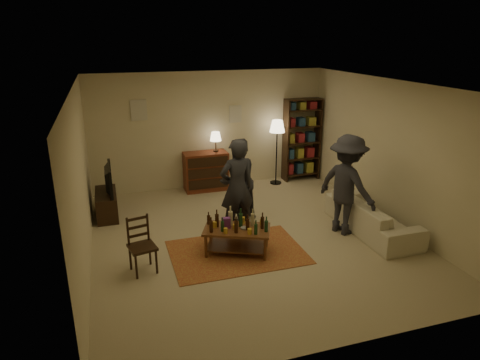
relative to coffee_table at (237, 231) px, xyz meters
name	(u,v)px	position (x,y,z in m)	size (l,w,h in m)	color
floor	(252,238)	(0.42, 0.44, -0.40)	(6.00, 6.00, 0.00)	#C6B793
room_shell	(182,112)	(-0.23, 3.42, 1.41)	(6.00, 6.00, 6.00)	beige
rug	(237,252)	(0.00, 0.00, -0.39)	(2.20, 1.50, 0.01)	maroon
coffee_table	(237,231)	(0.00, 0.00, 0.00)	(1.22, 0.97, 0.78)	brown
dining_chair	(141,243)	(-1.56, -0.09, 0.06)	(0.46, 0.46, 0.89)	#321F10
tv_stand	(106,198)	(-2.03, 2.24, -0.01)	(0.40, 1.00, 1.06)	#321F10
dresser	(206,170)	(0.23, 3.15, 0.08)	(1.00, 0.50, 1.36)	brown
bookshelf	(302,139)	(2.66, 3.22, 0.63)	(0.90, 0.34, 2.02)	#321F10
floor_lamp	(277,131)	(1.95, 3.07, 0.92)	(0.36, 0.36, 1.56)	black
sofa	(372,216)	(2.62, 0.04, -0.10)	(2.08, 0.81, 0.61)	beige
person_left	(237,187)	(0.23, 0.74, 0.48)	(0.64, 0.42, 1.76)	#25262C
person_right	(238,181)	(0.41, 1.27, 0.42)	(0.80, 0.62, 1.64)	#282830
person_by_sofa	(347,185)	(2.12, 0.18, 0.51)	(1.18, 0.68, 1.83)	#292931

